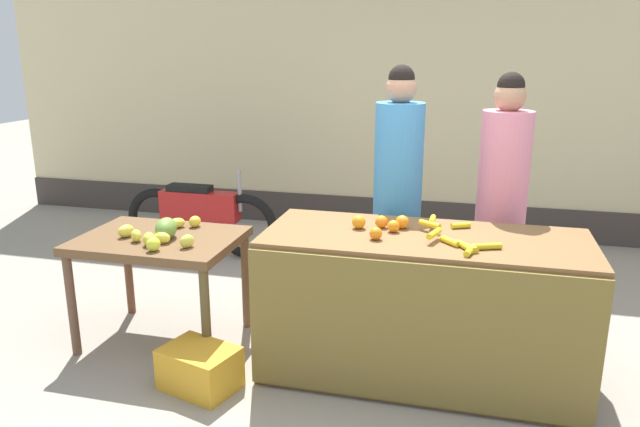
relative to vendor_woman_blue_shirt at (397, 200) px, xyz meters
The scene contains 12 objects.
ground_plane 1.16m from the vendor_woman_blue_shirt, 96.14° to the right, with size 24.00×24.00×0.00m, color gray.
market_wall_back 2.64m from the vendor_woman_blue_shirt, 91.57° to the left, with size 9.97×0.23×3.52m.
fruit_stall_counter 0.87m from the vendor_woman_blue_shirt, 69.01° to the right, with size 1.95×0.82×0.92m.
side_table_wooden 1.69m from the vendor_woman_blue_shirt, 157.16° to the right, with size 1.06×0.78×0.77m.
banana_bunch_pile 0.84m from the vendor_woman_blue_shirt, 59.28° to the right, with size 0.49×0.60×0.07m.
orange_pile 0.61m from the vendor_woman_blue_shirt, 91.52° to the right, with size 0.35×0.34×0.09m.
mango_papaya_pile 1.63m from the vendor_woman_blue_shirt, 154.77° to the right, with size 0.61×0.66×0.14m.
vendor_woman_blue_shirt is the anchor object (origin of this frame).
vendor_woman_pink_shirt 0.71m from the vendor_woman_blue_shirt, ahead, with size 0.34×0.34×1.85m.
parked_motorcycle 2.42m from the vendor_woman_blue_shirt, 151.92° to the left, with size 1.60×0.18×0.88m.
produce_crate 1.76m from the vendor_woman_blue_shirt, 131.28° to the right, with size 0.44×0.32×0.26m, color gold.
produce_sack 1.02m from the vendor_woman_blue_shirt, 165.02° to the left, with size 0.36×0.30×0.59m, color maroon.
Camera 1 is at (0.56, -3.48, 2.00)m, focal length 33.62 mm.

